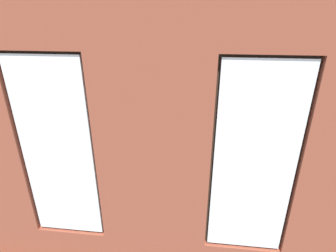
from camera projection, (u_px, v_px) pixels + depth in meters
name	position (u px, v px, depth m)	size (l,w,h in m)	color
ground_plane	(175.00, 166.00, 5.82)	(6.41, 6.01, 0.10)	brown
brick_wall_with_windows	(152.00, 162.00, 2.76)	(5.81, 0.30, 3.30)	brown
white_wall_right	(34.00, 90.00, 5.28)	(0.10, 5.01, 3.30)	silver
couch_by_window	(170.00, 216.00, 3.85)	(2.06, 0.87, 0.80)	black
couch_left	(289.00, 172.00, 4.93)	(0.87, 1.79, 0.80)	black
coffee_table	(161.00, 143.00, 5.94)	(1.36, 0.75, 0.41)	olive
cup_ceramic	(154.00, 137.00, 6.00)	(0.08, 0.08, 0.09)	silver
candle_jar	(161.00, 139.00, 5.90)	(0.08, 0.08, 0.12)	#B7333D
table_plant_small	(178.00, 136.00, 5.96)	(0.11, 0.11, 0.18)	gray
remote_silver	(142.00, 142.00, 5.86)	(0.05, 0.17, 0.02)	#B2B2B7
media_console	(63.00, 147.00, 5.96)	(1.01, 0.42, 0.56)	black
tv_flatscreen	(58.00, 119.00, 5.70)	(1.12, 0.20, 0.79)	black
potted_plant_mid_room_small	(219.00, 126.00, 6.60)	(0.47, 0.47, 0.72)	beige
potted_plant_near_tv	(64.00, 161.00, 4.94)	(0.43, 0.43, 0.76)	#9E5638
potted_plant_beside_window_right	(56.00, 194.00, 3.82)	(0.83, 0.79, 1.16)	#9E5638
potted_plant_foreground_right	(104.00, 103.00, 7.56)	(0.72, 0.77, 1.27)	beige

